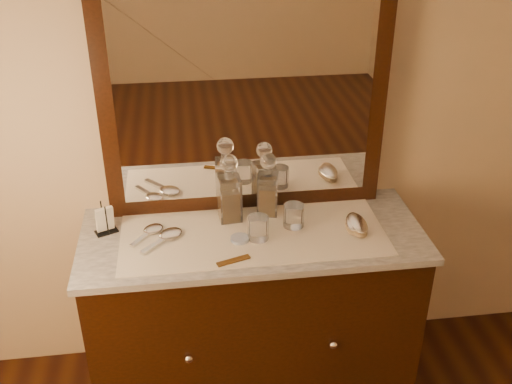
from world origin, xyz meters
TOP-DOWN VIEW (x-y plane):
  - dresser_cabinet at (0.00, 1.96)m, footprint 1.40×0.55m
  - dresser_plinth at (0.00, 1.96)m, footprint 1.46×0.59m
  - knob_left at (-0.30, 1.67)m, footprint 0.04×0.04m
  - knob_right at (0.30, 1.67)m, footprint 0.04×0.04m
  - marble_top at (0.00, 1.96)m, footprint 1.44×0.59m
  - mirror_frame at (0.00, 2.20)m, footprint 1.20×0.08m
  - mirror_glass at (0.00, 2.17)m, footprint 1.06×0.01m
  - lace_runner at (0.00, 1.94)m, footprint 1.10×0.45m
  - pin_dish at (-0.06, 1.90)m, footprint 0.09×0.09m
  - comb at (-0.10, 1.76)m, footprint 0.14×0.07m
  - napkin_rack at (-0.61, 2.04)m, footprint 0.11×0.09m
  - decanter_left at (-0.08, 2.08)m, footprint 0.10×0.10m
  - decanter_right at (0.09, 2.10)m, footprint 0.11×0.11m
  - brush_near at (0.44, 1.91)m, footprint 0.08×0.17m
  - brush_far at (0.43, 1.93)m, footprint 0.10×0.16m
  - hand_mirror_outer at (-0.42, 2.01)m, footprint 0.15×0.18m
  - hand_mirror_inner at (-0.36, 1.96)m, footprint 0.19×0.20m
  - tumblers at (0.10, 1.94)m, footprint 0.25×0.16m

SIDE VIEW (x-z plane):
  - dresser_plinth at x=0.00m, z-range 0.00..0.08m
  - dresser_cabinet at x=0.00m, z-range 0.00..0.82m
  - knob_left at x=-0.30m, z-range 0.43..0.47m
  - knob_right at x=0.30m, z-range 0.43..0.47m
  - marble_top at x=0.00m, z-range 0.82..0.85m
  - lace_runner at x=0.00m, z-range 0.85..0.85m
  - comb at x=-0.10m, z-range 0.85..0.86m
  - pin_dish at x=-0.06m, z-range 0.85..0.87m
  - hand_mirror_outer at x=-0.42m, z-range 0.85..0.87m
  - hand_mirror_inner at x=-0.36m, z-range 0.85..0.87m
  - brush_far at x=0.43m, z-range 0.85..0.90m
  - brush_near at x=0.44m, z-range 0.85..0.90m
  - tumblers at x=0.10m, z-range 0.85..0.95m
  - napkin_rack at x=-0.61m, z-range 0.84..0.97m
  - decanter_right at x=0.09m, z-range 0.82..1.11m
  - decanter_left at x=-0.08m, z-range 0.82..1.13m
  - mirror_frame at x=0.00m, z-range 0.85..1.85m
  - mirror_glass at x=0.00m, z-range 0.92..1.78m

